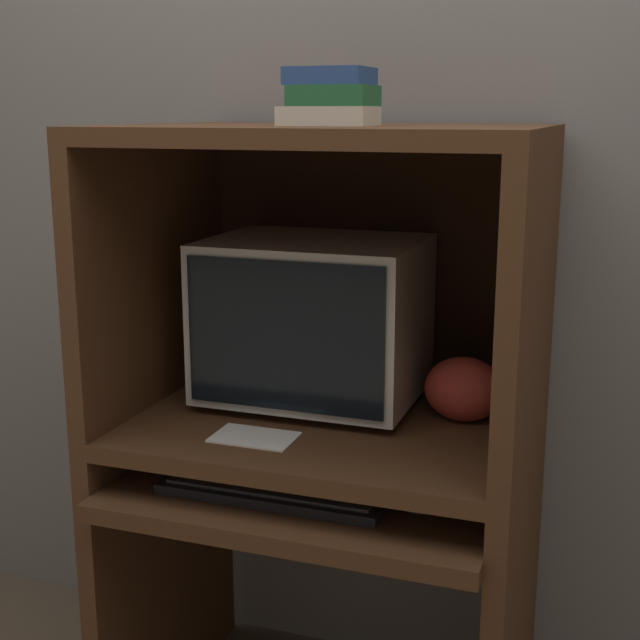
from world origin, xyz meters
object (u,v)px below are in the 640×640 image
(mouse, at_px, (418,508))
(book_stack, at_px, (331,97))
(snack_bag, at_px, (464,389))
(crt_monitor, at_px, (314,318))
(keyboard, at_px, (275,489))

(mouse, xyz_separation_m, book_stack, (-0.22, 0.12, 0.76))
(snack_bag, relative_size, book_stack, 0.96)
(crt_monitor, distance_m, keyboard, 0.40)
(crt_monitor, relative_size, book_stack, 2.65)
(keyboard, relative_size, book_stack, 2.64)
(mouse, relative_size, snack_bag, 0.35)
(crt_monitor, xyz_separation_m, book_stack, (0.09, -0.15, 0.47))
(crt_monitor, height_order, snack_bag, crt_monitor)
(keyboard, height_order, book_stack, book_stack)
(mouse, bearing_deg, crt_monitor, 138.57)
(crt_monitor, height_order, book_stack, book_stack)
(snack_bag, distance_m, book_stack, 0.66)
(keyboard, bearing_deg, crt_monitor, 93.61)
(crt_monitor, height_order, keyboard, crt_monitor)
(book_stack, bearing_deg, crt_monitor, 120.89)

